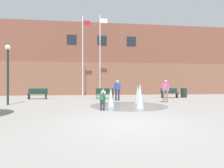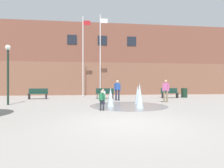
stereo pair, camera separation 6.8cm
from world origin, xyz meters
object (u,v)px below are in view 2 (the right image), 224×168
park_bench_under_right_flagpole (170,93)px  flagpole_left (83,54)px  park_bench_left_of_flagpoles (38,94)px  child_in_fountain (103,95)px  park_bench_center (105,93)px  flagpole_right (101,53)px  adult_near_bench (166,89)px  child_running (102,99)px  adult_in_red (117,89)px  lamp_post_left_lane (8,66)px  trash_can (184,93)px

park_bench_under_right_flagpole → flagpole_left: 9.21m
park_bench_left_of_flagpoles → child_in_fountain: size_ratio=1.62×
park_bench_center → flagpole_right: flagpole_right is taller
park_bench_under_right_flagpole → child_in_fountain: 7.77m
park_bench_center → flagpole_left: 4.92m
park_bench_left_of_flagpoles → flagpole_left: size_ratio=0.20×
park_bench_under_right_flagpole → adult_near_bench: (-1.95, -3.62, 0.45)m
child_running → flagpole_left: flagpole_left is taller
park_bench_center → child_in_fountain: child_in_fountain is taller
adult_in_red → lamp_post_left_lane: size_ratio=0.43×
child_running → child_in_fountain: same height
park_bench_center → park_bench_under_right_flagpole: (6.02, 0.00, 0.00)m
adult_in_red → child_in_fountain: 2.77m
child_in_fountain → trash_can: bearing=-173.2°
park_bench_left_of_flagpoles → park_bench_center: bearing=-1.3°
child_running → lamp_post_left_lane: (-5.69, 2.96, 1.87)m
park_bench_left_of_flagpoles → child_running: 8.76m
park_bench_center → flagpole_left: (-2.04, 2.32, 3.82)m
park_bench_under_right_flagpole → trash_can: 1.67m
child_running → trash_can: (8.27, 7.34, -0.13)m
park_bench_left_of_flagpoles → park_bench_center: (5.77, -0.13, 0.00)m
adult_near_bench → lamp_post_left_lane: lamp_post_left_lane is taller
park_bench_under_right_flagpole → adult_in_red: size_ratio=1.01×
park_bench_center → trash_can: 7.65m
park_bench_left_of_flagpoles → flagpole_left: 5.78m
lamp_post_left_lane → child_in_fountain: bearing=-3.3°
child_in_fountain → adult_near_bench: adult_near_bench is taller
flagpole_left → flagpole_right: 1.75m
adult_in_red → park_bench_left_of_flagpoles: bearing=163.2°
park_bench_left_of_flagpoles → adult_near_bench: 10.54m
child_running → adult_in_red: (1.48, 5.06, 0.35)m
park_bench_under_right_flagpole → park_bench_center: bearing=-180.0°
park_bench_center → adult_in_red: adult_in_red is taller
park_bench_center → lamp_post_left_lane: bearing=-147.6°
park_bench_center → child_running: child_running is taller
child_running → lamp_post_left_lane: lamp_post_left_lane is taller
park_bench_under_right_flagpole → flagpole_left: flagpole_left is taller
park_bench_center → trash_can: bearing=2.8°
child_in_fountain → flagpole_right: 7.71m
flagpole_right → child_in_fountain: bearing=-91.1°
park_bench_center → park_bench_left_of_flagpoles: bearing=178.7°
flagpole_left → lamp_post_left_lane: bearing=-124.1°
child_running → adult_near_bench: bearing=-28.6°
flagpole_right → adult_in_red: bearing=-74.9°
adult_in_red → child_in_fountain: size_ratio=1.61×
park_bench_left_of_flagpoles → child_in_fountain: (5.35, -4.47, 0.10)m
trash_can → flagpole_right: bearing=166.2°
park_bench_under_right_flagpole → flagpole_left: bearing=163.9°
flagpole_left → lamp_post_left_lane: flagpole_left is taller
flagpole_left → park_bench_under_right_flagpole: bearing=-16.1°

